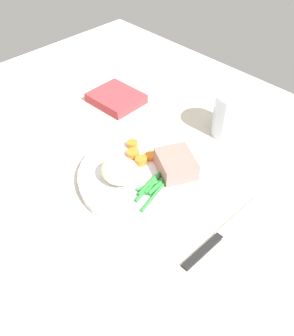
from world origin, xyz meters
TOP-DOWN VIEW (x-y plane):
  - dining_table at (0.00, 0.00)cm, footprint 120.00×90.00cm
  - dinner_plate at (1.80, -2.18)cm, footprint 26.31×26.31cm
  - meat_portion at (5.36, 1.96)cm, footprint 9.77×9.23cm
  - mashed_potatoes at (-0.56, -6.91)cm, footprint 7.47×6.75cm
  - carrot_slices at (-2.75, -0.15)cm, footprint 7.35×4.75cm
  - green_beans at (5.53, -4.44)cm, footprint 5.04×9.91cm
  - fork at (-14.90, -2.44)cm, footprint 1.44×16.60cm
  - knife at (20.27, -2.46)cm, footprint 1.70×20.50cm
  - water_glass at (4.09, 20.67)cm, footprint 7.93×7.93cm
  - napkin at (-22.23, 10.83)cm, footprint 12.03×10.54cm

SIDE VIEW (x-z plane):
  - dining_table at x=0.00cm, z-range 0.00..2.00cm
  - knife at x=20.27cm, z-range 1.88..2.52cm
  - fork at x=-14.90cm, z-range 2.00..2.40cm
  - dinner_plate at x=1.80cm, z-range 2.00..3.60cm
  - napkin at x=-22.23cm, z-range 2.00..4.22cm
  - green_beans at x=5.53cm, z-range 3.55..4.41cm
  - carrot_slices at x=-2.75cm, z-range 3.55..4.77cm
  - meat_portion at x=5.36cm, z-range 3.60..7.06cm
  - mashed_potatoes at x=-0.56cm, z-range 3.60..7.26cm
  - water_glass at x=4.09cm, z-range 1.28..10.94cm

